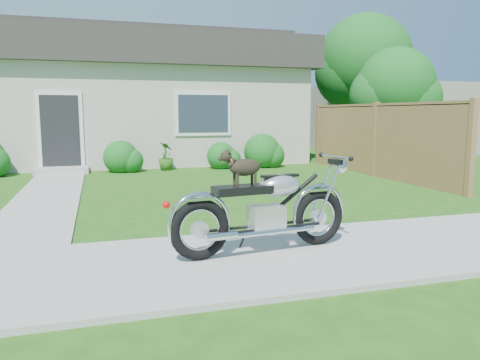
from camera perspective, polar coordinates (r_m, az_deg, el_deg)
The scene contains 10 objects.
ground at distance 5.04m, azimuth -10.16°, elevation -10.60°, with size 80.00×80.00×0.00m, color #235114.
sidewalk at distance 5.04m, azimuth -10.16°, elevation -10.39°, with size 24.00×2.20×0.04m, color #9E9B93.
walkway at distance 9.93m, azimuth -22.30°, elevation -1.72°, with size 1.20×8.00×0.03m, color #9E9B93.
house at distance 16.76m, azimuth -15.33°, elevation 9.72°, with size 12.60×7.03×4.50m.
fence at distance 12.54m, azimuth 16.16°, elevation 4.76°, with size 0.12×6.62×1.90m.
tree_near at distance 15.35m, azimuth 18.99°, elevation 10.34°, with size 2.44×2.36×3.62m.
tree_far at distance 18.07m, azimuth 15.43°, elevation 13.29°, with size 3.38×3.38×5.18m.
shrub_row at distance 13.30m, azimuth -16.85°, elevation 2.74°, with size 10.14×1.11×1.11m.
potted_plant_right at distance 13.48m, azimuth -9.01°, elevation 2.92°, with size 0.46×0.46×0.82m, color #2B5C19.
motorcycle_with_dog at distance 5.30m, azimuth 3.16°, elevation -3.37°, with size 2.22×0.64×1.17m.
Camera 1 is at (-0.53, -4.75, 1.61)m, focal length 35.00 mm.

